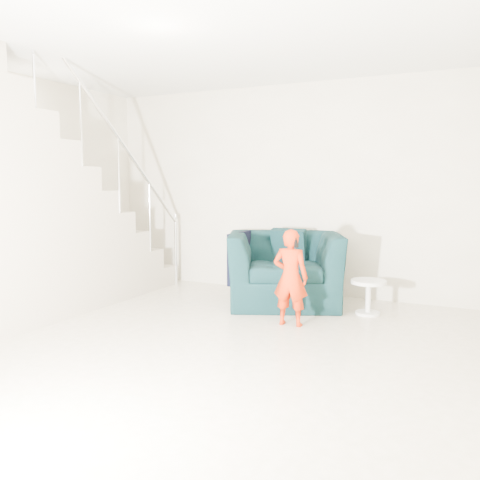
# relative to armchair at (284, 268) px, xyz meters

# --- Properties ---
(floor) EXTENTS (5.50, 5.50, 0.00)m
(floor) POSITION_rel_armchair_xyz_m (-0.31, -2.08, -0.42)
(floor) COLOR tan
(floor) RESTS_ON ground
(ceiling) EXTENTS (5.50, 5.50, 0.00)m
(ceiling) POSITION_rel_armchair_xyz_m (-0.31, -2.08, 2.28)
(ceiling) COLOR silver
(ceiling) RESTS_ON back_wall
(back_wall) EXTENTS (5.00, 0.00, 5.00)m
(back_wall) POSITION_rel_armchair_xyz_m (-0.31, 0.67, 0.93)
(back_wall) COLOR #C1B59D
(back_wall) RESTS_ON floor
(armchair) EXTENTS (1.65, 1.57, 0.85)m
(armchair) POSITION_rel_armchair_xyz_m (0.00, 0.00, 0.00)
(armchair) COLOR black
(armchair) RESTS_ON floor
(toddler) EXTENTS (0.38, 0.26, 0.98)m
(toddler) POSITION_rel_armchair_xyz_m (0.39, -0.84, 0.07)
(toddler) COLOR #A61A05
(toddler) RESTS_ON floor
(side_table) EXTENTS (0.38, 0.38, 0.38)m
(side_table) POSITION_rel_armchair_xyz_m (1.01, -0.07, -0.17)
(side_table) COLOR silver
(side_table) RESTS_ON floor
(staircase) EXTENTS (1.02, 3.03, 3.62)m
(staircase) POSITION_rel_armchair_xyz_m (-2.31, -1.53, 0.52)
(staircase) COLOR #ADA089
(staircase) RESTS_ON floor
(cushion) EXTENTS (0.43, 0.21, 0.43)m
(cushion) POSITION_rel_armchair_xyz_m (-0.05, 0.28, 0.24)
(cushion) COLOR black
(cushion) RESTS_ON armchair
(throw) EXTENTS (0.06, 0.55, 0.62)m
(throw) POSITION_rel_armchair_xyz_m (-0.55, -0.09, 0.11)
(throw) COLOR black
(throw) RESTS_ON armchair
(phone) EXTENTS (0.03, 0.05, 0.10)m
(phone) POSITION_rel_armchair_xyz_m (0.46, -0.88, 0.43)
(phone) COLOR black
(phone) RESTS_ON toddler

